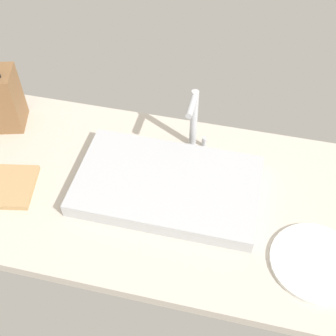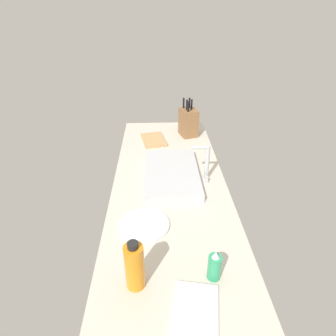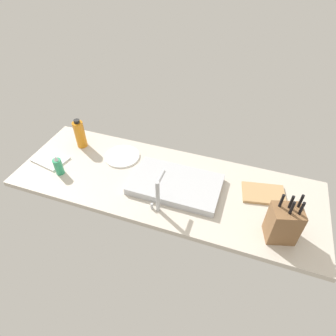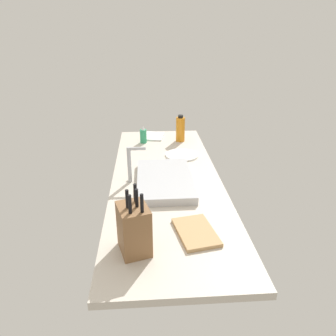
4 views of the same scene
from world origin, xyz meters
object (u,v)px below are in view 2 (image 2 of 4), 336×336
(water_bottle, at_px, (135,266))
(dish_towel, at_px, (195,311))
(sink_basin, at_px, (172,173))
(dinner_plate, at_px, (144,225))
(knife_block, at_px, (188,122))
(faucet, at_px, (205,160))
(cutting_board, at_px, (154,140))
(soap_bottle, at_px, (215,266))

(water_bottle, bearing_deg, dish_towel, 60.31)
(sink_basin, xyz_separation_m, dinner_plate, (0.45, -0.16, -0.02))
(knife_block, distance_m, dish_towel, 1.53)
(faucet, xyz_separation_m, cutting_board, (-0.56, -0.31, -0.12))
(faucet, distance_m, dinner_plate, 0.55)
(cutting_board, distance_m, dinner_plate, 0.97)
(water_bottle, distance_m, dinner_plate, 0.35)
(knife_block, distance_m, soap_bottle, 1.38)
(water_bottle, xyz_separation_m, dish_towel, (0.12, 0.22, -0.10))
(faucet, bearing_deg, knife_block, -177.10)
(water_bottle, bearing_deg, knife_block, 166.31)
(sink_basin, bearing_deg, faucet, 78.82)
(water_bottle, relative_size, dinner_plate, 0.90)
(sink_basin, height_order, water_bottle, water_bottle)
(dish_towel, bearing_deg, knife_block, 175.27)
(knife_block, bearing_deg, dinner_plate, -32.57)
(faucet, bearing_deg, dinner_plate, -40.98)
(knife_block, xyz_separation_m, soap_bottle, (1.38, -0.04, -0.05))
(knife_block, height_order, dish_towel, knife_block)
(sink_basin, bearing_deg, knife_block, 165.24)
(dinner_plate, bearing_deg, sink_basin, 160.80)
(faucet, xyz_separation_m, dinner_plate, (0.41, -0.35, -0.12))
(cutting_board, bearing_deg, sink_basin, 12.16)
(soap_bottle, height_order, dinner_plate, soap_bottle)
(sink_basin, relative_size, dinner_plate, 2.25)
(dinner_plate, relative_size, dish_towel, 1.08)
(cutting_board, relative_size, water_bottle, 1.14)
(dinner_plate, height_order, dish_towel, same)
(sink_basin, xyz_separation_m, cutting_board, (-0.52, -0.11, -0.01))
(faucet, relative_size, knife_block, 0.77)
(knife_block, relative_size, dish_towel, 1.30)
(cutting_board, distance_m, soap_bottle, 1.30)
(sink_basin, bearing_deg, cutting_board, -167.84)
(faucet, xyz_separation_m, knife_block, (-0.66, -0.03, -0.02))
(dish_towel, bearing_deg, sink_basin, -177.59)
(dish_towel, bearing_deg, dinner_plate, -157.05)
(faucet, bearing_deg, sink_basin, -101.18)
(faucet, distance_m, knife_block, 0.66)
(soap_bottle, height_order, water_bottle, water_bottle)
(sink_basin, bearing_deg, water_bottle, -12.83)
(faucet, height_order, dinner_plate, faucet)
(water_bottle, height_order, dish_towel, water_bottle)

